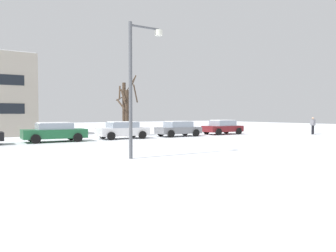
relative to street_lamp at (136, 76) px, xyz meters
name	(u,v)px	position (x,y,z in m)	size (l,w,h in m)	color
ground_plane	(49,158)	(-3.38, 2.14, -3.72)	(120.00, 120.00, 0.00)	white
road_surface	(33,151)	(-3.38, 5.63, -3.71)	(80.00, 8.98, 0.00)	silver
street_lamp	(136,76)	(0.00, 0.00, 0.00)	(1.74, 0.36, 6.13)	#4C4F54
parked_car_green	(54,132)	(-0.85, 11.12, -2.99)	(4.46, 2.29, 1.41)	#1E6038
parked_car_white	(123,130)	(4.54, 11.15, -2.99)	(4.17, 2.24, 1.41)	white
parked_car_gray	(178,129)	(9.94, 10.99, -3.01)	(4.07, 2.14, 1.38)	slate
parked_car_maroon	(223,127)	(15.34, 11.12, -2.99)	(3.96, 2.24, 1.42)	maroon
pedestrian_crossing	(313,124)	(22.79, 6.26, -2.73)	(0.51, 0.44, 1.69)	black
tree_far_mid	(127,109)	(6.23, 13.76, -1.27)	(1.95, 1.91, 5.50)	#423326
tree_far_left	(124,107)	(6.37, 14.70, -1.10)	(1.58, 1.45, 5.45)	#423326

